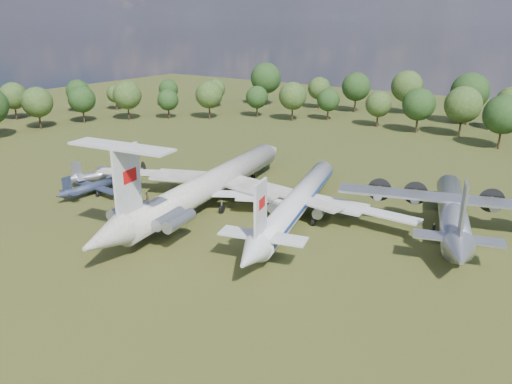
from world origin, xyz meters
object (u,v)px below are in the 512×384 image
Objects in this scene: small_prop_west at (94,189)px; person_on_il62 at (147,198)px; small_prop_northwest at (107,176)px; an12_transport at (452,216)px; il62_airliner at (210,189)px; tu104_jet at (297,206)px.

person_on_il62 is at bearing -16.60° from small_prop_west.
small_prop_northwest is 30.53m from person_on_il62.
small_prop_northwest is at bearing 175.77° from an12_transport.
il62_airliner is 16.69m from person_on_il62.
an12_transport is 2.23× the size of small_prop_northwest.
tu104_jet is (15.15, 2.46, -0.48)m from il62_airliner.
person_on_il62 is (-12.74, -18.54, 4.23)m from tu104_jet.
il62_airliner is 1.22× the size of tu104_jet.
il62_airliner is at bearing -178.82° from an12_transport.
an12_transport is at bearing 9.71° from il62_airliner.
an12_transport is 43.62m from person_on_il62.
person_on_il62 is (22.79, -8.39, 5.52)m from small_prop_west.
il62_airliner reaches higher than small_prop_northwest.
small_prop_west is at bearing -34.82° from small_prop_northwest.
person_on_il62 reaches higher than small_prop_west.
il62_airliner is at bearing 24.31° from small_prop_west.
small_prop_west is 6.92m from small_prop_northwest.
an12_transport is at bearing 36.05° from small_prop_northwest.
small_prop_west is 24.90m from person_on_il62.
tu104_jet is 28.73× the size of person_on_il62.
an12_transport is at bearing -131.15° from person_on_il62.
small_prop_northwest is at bearing 125.55° from small_prop_west.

